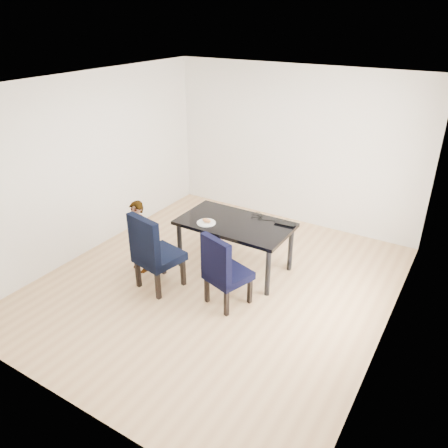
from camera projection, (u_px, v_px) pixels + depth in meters
The scene contains 14 objects.
floor at pixel (217, 284), 6.14m from camera, with size 4.50×5.00×0.01m, color tan.
ceiling at pixel (215, 84), 4.94m from camera, with size 4.50×5.00×0.01m, color white.
wall_back at pixel (294, 147), 7.46m from camera, with size 4.50×0.01×2.70m, color white.
wall_front at pixel (55, 293), 3.62m from camera, with size 4.50×0.01×2.70m, color white.
wall_left at pixel (90, 165), 6.59m from camera, with size 0.01×5.00×2.70m, color white.
wall_right at pixel (401, 238), 4.49m from camera, with size 0.01×5.00×2.70m, color silver.
dining_table at pixel (235, 245), 6.35m from camera, with size 1.60×0.90×0.75m, color black.
chair_left at pixel (159, 250), 5.85m from camera, with size 0.54×0.56×1.12m, color black.
chair_right at pixel (228, 269), 5.53m from camera, with size 0.49×0.51×1.01m, color black.
child at pixel (138, 237), 6.24m from camera, with size 0.40×0.26×1.08m, color #FC5015.
plate at pixel (206, 223), 6.16m from camera, with size 0.27×0.27×0.01m, color silver.
sandwich at pixel (207, 220), 6.15m from camera, with size 0.14×0.07×0.06m, color #BE7844.
laptop at pixel (286, 223), 6.16m from camera, with size 0.30×0.19×0.02m, color black.
cable_tangle at pixel (256, 218), 6.31m from camera, with size 0.15×0.15×0.01m, color black.
Camera 1 is at (2.76, -4.33, 3.47)m, focal length 35.00 mm.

